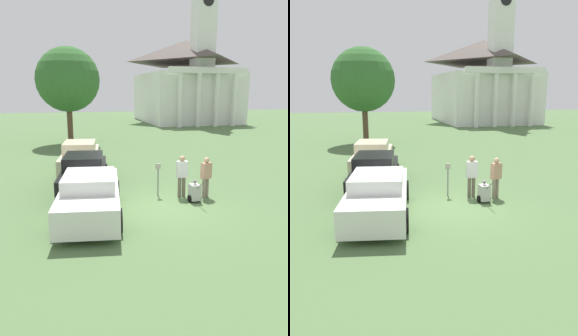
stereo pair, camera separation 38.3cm
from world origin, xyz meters
The scene contains 10 objects.
ground_plane centered at (0.00, 0.00, 0.00)m, with size 120.00×120.00×0.00m, color #517042.
parked_car_white centered at (-2.74, -0.17, 0.72)m, with size 2.53×5.23×1.50m.
parked_car_black centered at (-2.74, 3.08, 0.71)m, with size 2.43×5.19×1.54m.
parked_car_cream centered at (-2.74, 6.54, 0.73)m, with size 2.46×5.34×1.58m.
parking_meter centered at (0.09, 1.39, 0.93)m, with size 0.18×0.09×1.34m.
person_worker centered at (0.96, 1.00, 0.96)m, with size 0.44×0.27×1.69m.
person_supervisor centered at (1.86, 0.70, 0.93)m, with size 0.47×0.36×1.64m.
equipment_cart centered at (1.24, 0.30, 0.39)m, with size 0.48×0.99×1.00m.
church centered at (13.34, 33.87, 5.84)m, with size 11.84×15.87×23.16m.
shade_tree centered at (-3.06, 16.08, 5.04)m, with size 4.96×4.96×7.54m.
Camera 1 is at (-3.44, -10.88, 4.11)m, focal length 35.00 mm.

